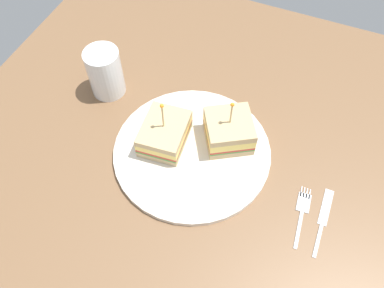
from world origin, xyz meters
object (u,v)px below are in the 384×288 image
at_px(knife, 323,218).
at_px(drink_glass, 106,75).
at_px(plate, 192,151).
at_px(sandwich_half_front, 164,135).
at_px(sandwich_half_back, 229,131).
at_px(fork, 303,209).

bearing_deg(knife, drink_glass, -13.30).
bearing_deg(plate, sandwich_half_front, 3.55).
bearing_deg(plate, drink_glass, -19.53).
distance_m(sandwich_half_back, drink_glass, 0.27).
distance_m(sandwich_half_front, fork, 0.28).
xyz_separation_m(plate, knife, (-0.25, 0.03, -0.00)).
distance_m(sandwich_half_front, drink_glass, 0.18).
bearing_deg(knife, sandwich_half_back, -22.15).
distance_m(plate, drink_glass, 0.24).
bearing_deg(knife, plate, -7.66).
bearing_deg(fork, sandwich_half_back, -25.93).
relative_size(sandwich_half_back, drink_glass, 1.10).
xyz_separation_m(sandwich_half_front, knife, (-0.31, 0.03, -0.03)).
xyz_separation_m(drink_glass, fork, (-0.44, 0.11, -0.04)).
distance_m(drink_glass, knife, 0.49).
bearing_deg(knife, fork, -2.68).
xyz_separation_m(plate, fork, (-0.22, 0.03, -0.00)).
xyz_separation_m(sandwich_half_back, drink_glass, (0.27, -0.03, 0.01)).
height_order(sandwich_half_front, knife, sandwich_half_front).
bearing_deg(sandwich_half_front, knife, 174.30).
relative_size(plate, fork, 2.45).
distance_m(plate, sandwich_half_back, 0.08).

